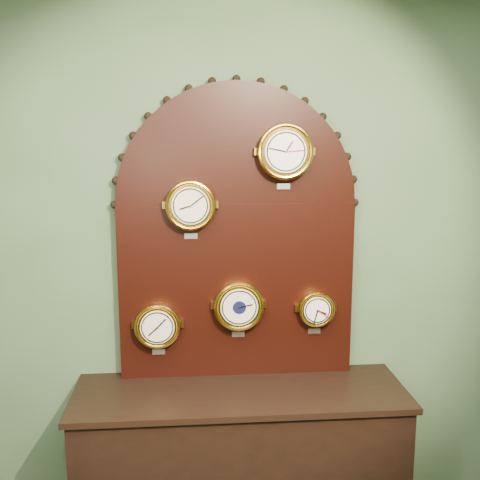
{
  "coord_description": "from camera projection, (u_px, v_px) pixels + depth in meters",
  "views": [
    {
      "loc": [
        -0.23,
        -0.44,
        2.07
      ],
      "look_at": [
        0.0,
        2.25,
        1.58
      ],
      "focal_mm": 43.44,
      "sensor_mm": 36.0,
      "label": 1
    }
  ],
  "objects": [
    {
      "name": "wall_back",
      "position": [
        236.0,
        265.0,
        3.02
      ],
      "size": [
        4.0,
        0.0,
        4.0
      ],
      "primitive_type": "plane",
      "rotation": [
        1.57,
        0.0,
        0.0
      ],
      "color": "#4B6947",
      "rests_on": "ground"
    },
    {
      "name": "shop_counter",
      "position": [
        240.0,
        470.0,
        2.93
      ],
      "size": [
        1.6,
        0.5,
        0.8
      ],
      "primitive_type": "cube",
      "color": "black",
      "rests_on": "ground_plane"
    },
    {
      "name": "display_board",
      "position": [
        237.0,
        224.0,
        2.93
      ],
      "size": [
        1.26,
        0.06,
        1.53
      ],
      "color": "black",
      "rests_on": "shop_counter"
    },
    {
      "name": "roman_clock",
      "position": [
        190.0,
        205.0,
        2.83
      ],
      "size": [
        0.25,
        0.08,
        0.3
      ],
      "color": "gold",
      "rests_on": "display_board"
    },
    {
      "name": "arabic_clock",
      "position": [
        285.0,
        152.0,
        2.82
      ],
      "size": [
        0.27,
        0.08,
        0.32
      ],
      "color": "gold",
      "rests_on": "display_board"
    },
    {
      "name": "hygrometer",
      "position": [
        158.0,
        326.0,
        2.92
      ],
      "size": [
        0.23,
        0.08,
        0.28
      ],
      "color": "gold",
      "rests_on": "display_board"
    },
    {
      "name": "barometer",
      "position": [
        239.0,
        306.0,
        2.94
      ],
      "size": [
        0.26,
        0.08,
        0.31
      ],
      "color": "gold",
      "rests_on": "display_board"
    },
    {
      "name": "tide_clock",
      "position": [
        316.0,
        309.0,
        2.98
      ],
      "size": [
        0.19,
        0.08,
        0.24
      ],
      "color": "gold",
      "rests_on": "display_board"
    }
  ]
}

